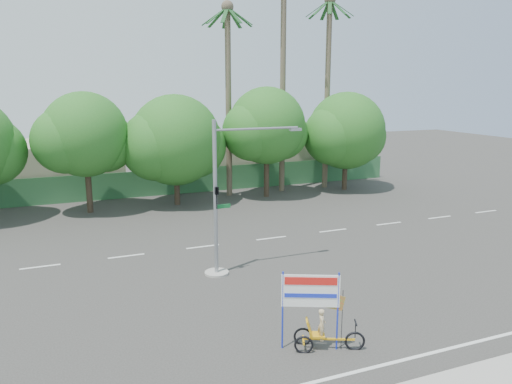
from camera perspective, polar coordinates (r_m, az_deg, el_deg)
name	(u,v)px	position (r m, az deg, el deg)	size (l,w,h in m)	color
ground	(306,299)	(20.65, 5.74, -12.09)	(120.00, 120.00, 0.00)	#33302D
fence	(179,181)	(39.83, -8.77, 1.22)	(38.00, 0.08, 2.00)	#336B3D
building_left	(42,168)	(43.09, -23.30, 2.54)	(12.00, 8.00, 4.00)	#B3A98E
building_right	(252,158)	(46.31, -0.44, 3.89)	(14.00, 8.00, 3.60)	#B3A98E
tree_left	(84,138)	(34.81, -19.01, 5.89)	(6.66, 5.60, 8.07)	#473828
tree_center	(175,143)	(35.70, -9.28, 5.58)	(7.62, 6.40, 7.85)	#473828
tree_right	(266,129)	(37.79, 1.16, 7.26)	(6.90, 5.80, 8.36)	#473828
tree_far_right	(346,133)	(41.10, 10.22, 6.64)	(7.38, 6.20, 7.94)	#473828
palm_tall	(283,58)	(39.91, 3.11, 15.02)	(3.73, 3.79, 17.45)	#70604C
palm_mid	(328,73)	(41.73, 8.21, 13.33)	(3.73, 3.79, 15.45)	#70604C
palm_short	(228,79)	(38.17, -3.20, 12.74)	(3.73, 3.79, 14.45)	#70604C
traffic_signal	(222,211)	(22.34, -3.89, -2.23)	(4.72, 1.10, 7.00)	gray
trike_billboard	(318,318)	(16.73, 7.10, -14.11)	(2.52, 1.32, 2.70)	black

